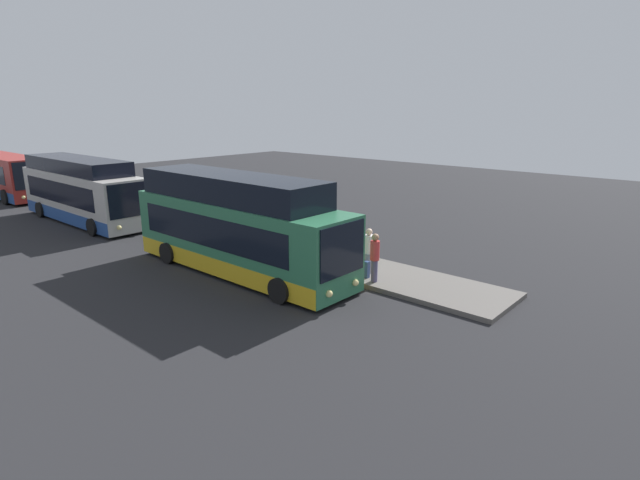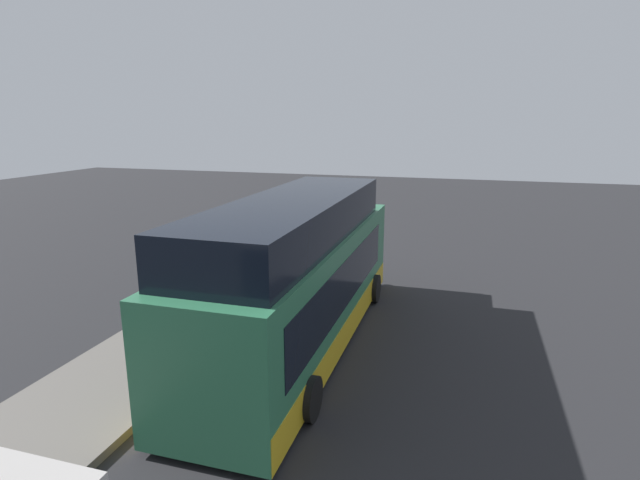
# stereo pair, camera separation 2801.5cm
# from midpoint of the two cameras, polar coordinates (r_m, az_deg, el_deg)

# --- Properties ---
(ground) EXTENTS (80.00, 80.00, 0.00)m
(ground) POSITION_cam_midpoint_polar(r_m,az_deg,el_deg) (10.56, 24.19, -22.10)
(ground) COLOR #232326
(platform) EXTENTS (20.00, 3.05, 0.18)m
(platform) POSITION_cam_midpoint_polar(r_m,az_deg,el_deg) (13.13, 28.52, -14.46)
(platform) COLOR #605B56
(platform) RESTS_ON ground
(bus_lead) EXTENTS (10.68, 2.86, 3.94)m
(bus_lead) POSITION_cam_midpoint_polar(r_m,az_deg,el_deg) (9.48, 25.72, -14.28)
(bus_lead) COLOR #2D704C
(bus_lead) RESTS_ON ground
(bus_second) EXTENTS (10.71, 2.79, 3.68)m
(bus_second) POSITION_cam_midpoint_polar(r_m,az_deg,el_deg) (18.34, -20.66, -0.15)
(bus_second) COLOR #B2ADA8
(bus_second) RESTS_ON ground
(bus_third) EXTENTS (10.74, 2.80, 3.06)m
(bus_third) POSITION_cam_midpoint_polar(r_m,az_deg,el_deg) (30.19, -32.48, 3.87)
(bus_third) COLOR maroon
(bus_third) RESTS_ON ground
(passenger_boarding) EXTENTS (0.60, 0.43, 1.75)m
(passenger_boarding) POSITION_cam_midpoint_polar(r_m,az_deg,el_deg) (13.34, 31.09, -9.43)
(passenger_boarding) COLOR gray
(passenger_boarding) RESTS_ON platform
(passenger_waiting) EXTENTS (0.67, 0.53, 1.80)m
(passenger_waiting) POSITION_cam_midpoint_polar(r_m,az_deg,el_deg) (12.41, 49.77, -14.49)
(passenger_waiting) COLOR gray
(passenger_waiting) RESTS_ON platform
(passenger_with_bags) EXTENTS (0.41, 0.41, 1.85)m
(passenger_with_bags) POSITION_cam_midpoint_polar(r_m,az_deg,el_deg) (11.98, 53.96, -16.01)
(passenger_with_bags) COLOR #4C476B
(passenger_with_bags) RESTS_ON platform
(suitcase) EXTENTS (0.41, 0.18, 0.89)m
(suitcase) POSITION_cam_midpoint_polar(r_m,az_deg,el_deg) (12.28, 50.36, -18.27)
(suitcase) COLOR #334C7F
(suitcase) RESTS_ON platform
(sign_post) EXTENTS (0.10, 0.69, 2.41)m
(sign_post) POSITION_cam_midpoint_polar(r_m,az_deg,el_deg) (11.89, 19.20, -7.92)
(sign_post) COLOR #4C4C51
(sign_post) RESTS_ON platform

